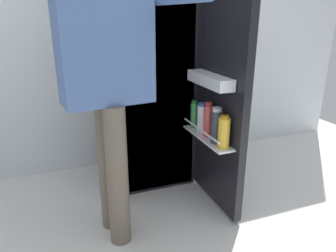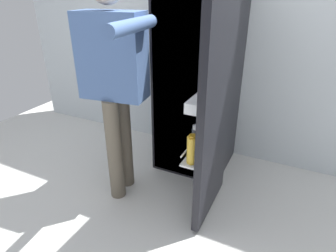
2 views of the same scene
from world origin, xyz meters
The scene contains 4 objects.
ground_plane centered at (0.00, 0.00, 0.00)m, with size 5.13×5.13×0.00m, color silver.
kitchen_wall centered at (0.00, 0.90, 1.28)m, with size 4.40×0.10×2.55m, color silver.
refrigerator centered at (0.03, 0.50, 0.85)m, with size 0.68×1.20×1.70m.
person centered at (-0.38, -0.13, 1.00)m, with size 0.62×0.74×1.66m.
Camera 2 is at (0.81, -1.73, 1.54)m, focal length 30.44 mm.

